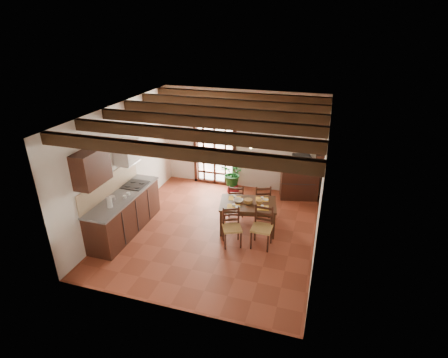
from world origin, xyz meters
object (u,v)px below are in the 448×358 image
at_px(chair_near_right, 262,234).
at_px(chair_far_right, 261,206).
at_px(kitchen_counter, 125,213).
at_px(sideboard, 299,184).
at_px(dining_table, 248,206).
at_px(crt_tv, 301,163).
at_px(pendant_lamp, 251,143).
at_px(chair_near_left, 232,234).
at_px(potted_plant, 233,173).
at_px(chair_far_left, 236,205).

height_order(chair_near_right, chair_far_right, chair_near_right).
distance_m(kitchen_counter, sideboard, 4.60).
distance_m(dining_table, chair_near_right, 0.78).
bearing_deg(crt_tv, pendant_lamp, -134.05).
bearing_deg(chair_near_left, potted_plant, 80.10).
xyz_separation_m(chair_near_left, pendant_lamp, (0.18, 0.80, 1.81)).
distance_m(chair_near_left, pendant_lamp, 1.99).
height_order(chair_near_right, chair_far_left, chair_near_right).
bearing_deg(chair_near_left, crt_tv, 41.49).
relative_size(chair_near_left, pendant_lamp, 0.99).
xyz_separation_m(potted_plant, pendant_lamp, (0.85, -1.69, 1.51)).
bearing_deg(kitchen_counter, potted_plant, 55.90).
relative_size(dining_table, potted_plant, 0.75).
relative_size(chair_far_left, crt_tv, 1.51).
bearing_deg(chair_near_left, chair_far_left, 76.48).
bearing_deg(potted_plant, pendant_lamp, -63.40).
height_order(chair_near_left, pendant_lamp, pendant_lamp).
distance_m(chair_far_right, pendant_lamp, 1.91).
bearing_deg(chair_far_left, chair_near_right, 112.43).
bearing_deg(chair_near_right, pendant_lamp, 125.23).
relative_size(kitchen_counter, potted_plant, 1.21).
relative_size(chair_far_right, pendant_lamp, 1.02).
bearing_deg(pendant_lamp, chair_far_left, 132.97).
distance_m(dining_table, sideboard, 2.18).
distance_m(chair_near_right, potted_plant, 2.71).
distance_m(chair_far_left, pendant_lamp, 1.92).
bearing_deg(potted_plant, kitchen_counter, -124.10).
relative_size(chair_far_left, pendant_lamp, 0.99).
xyz_separation_m(sideboard, pendant_lamp, (-0.97, -1.84, 1.66)).
bearing_deg(chair_far_right, pendant_lamp, 50.48).
bearing_deg(chair_near_left, chair_near_right, -13.26).
distance_m(chair_far_left, crt_tv, 2.11).
distance_m(chair_far_right, sideboard, 1.48).
height_order(chair_far_left, chair_far_right, chair_far_right).
relative_size(chair_far_left, chair_far_right, 0.97).
xyz_separation_m(chair_near_right, sideboard, (0.53, 2.51, 0.14)).
bearing_deg(pendant_lamp, crt_tv, 62.16).
xyz_separation_m(chair_far_right, sideboard, (0.79, 1.25, 0.15)).
bearing_deg(dining_table, crt_tv, 51.89).
height_order(crt_tv, potted_plant, potted_plant).
xyz_separation_m(kitchen_counter, potted_plant, (1.81, 2.68, 0.10)).
bearing_deg(dining_table, kitchen_counter, -173.16).
height_order(chair_near_right, pendant_lamp, pendant_lamp).
bearing_deg(crt_tv, sideboard, 73.78).
xyz_separation_m(chair_far_left, sideboard, (1.41, 1.37, 0.16)).
bearing_deg(potted_plant, crt_tv, 4.45).
distance_m(kitchen_counter, chair_near_left, 2.49).
bearing_deg(potted_plant, chair_near_right, -61.37).
bearing_deg(kitchen_counter, crt_tv, 37.83).
bearing_deg(pendant_lamp, chair_near_right, -56.56).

